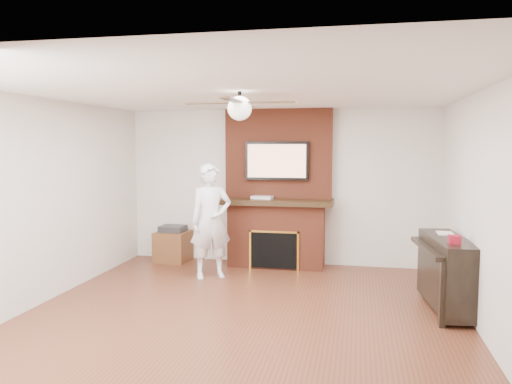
% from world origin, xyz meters
% --- Properties ---
extents(room_shell, '(5.36, 5.86, 2.86)m').
position_xyz_m(room_shell, '(0.00, 0.00, 1.25)').
color(room_shell, '#522818').
rests_on(room_shell, ground).
extents(fireplace, '(1.78, 0.64, 2.50)m').
position_xyz_m(fireplace, '(0.00, 2.55, 1.00)').
color(fireplace, brown).
rests_on(fireplace, ground).
extents(tv, '(1.00, 0.08, 0.60)m').
position_xyz_m(tv, '(0.00, 2.50, 1.68)').
color(tv, black).
rests_on(tv, fireplace).
extents(ceiling_fan, '(1.21, 1.21, 0.31)m').
position_xyz_m(ceiling_fan, '(-0.00, 0.00, 2.33)').
color(ceiling_fan, black).
rests_on(ceiling_fan, room_shell).
extents(person, '(0.73, 0.66, 1.66)m').
position_xyz_m(person, '(-0.82, 1.62, 0.83)').
color(person, white).
rests_on(person, ground).
extents(side_table, '(0.55, 0.55, 0.60)m').
position_xyz_m(side_table, '(-1.74, 2.48, 0.27)').
color(side_table, brown).
rests_on(side_table, ground).
extents(piano, '(0.62, 1.35, 0.95)m').
position_xyz_m(piano, '(2.29, 0.78, 0.46)').
color(piano, black).
rests_on(piano, ground).
extents(cable_box, '(0.35, 0.22, 0.05)m').
position_xyz_m(cable_box, '(-0.22, 2.45, 1.10)').
color(cable_box, silver).
rests_on(cable_box, fireplace).
extents(candle_orange, '(0.08, 0.08, 0.13)m').
position_xyz_m(candle_orange, '(-0.08, 2.36, 0.06)').
color(candle_orange, '#E3441A').
rests_on(candle_orange, ground).
extents(candle_green, '(0.07, 0.07, 0.08)m').
position_xyz_m(candle_green, '(-0.11, 2.33, 0.04)').
color(candle_green, '#418133').
rests_on(candle_green, ground).
extents(candle_cream, '(0.08, 0.08, 0.10)m').
position_xyz_m(candle_cream, '(0.08, 2.39, 0.05)').
color(candle_cream, beige).
rests_on(candle_cream, ground).
extents(candle_blue, '(0.06, 0.06, 0.08)m').
position_xyz_m(candle_blue, '(0.29, 2.29, 0.04)').
color(candle_blue, navy).
rests_on(candle_blue, ground).
extents(candle_cream_extra, '(0.08, 0.08, 0.10)m').
position_xyz_m(candle_cream_extra, '(-0.19, 2.39, 0.05)').
color(candle_cream_extra, beige).
rests_on(candle_cream_extra, ground).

